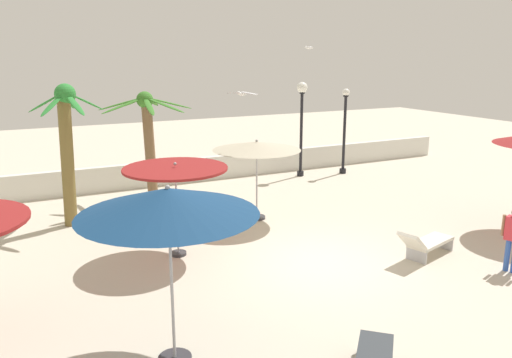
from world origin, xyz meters
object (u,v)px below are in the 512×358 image
Objects in this scene: palm_tree_0 at (67,139)px; seagull_1 at (242,93)px; lamp_post_0 at (345,127)px; patio_umbrella_1 at (168,203)px; patio_umbrella_3 at (257,147)px; patio_umbrella_0 at (175,172)px; lamp_post_1 at (302,113)px; palm_tree_1 at (148,131)px; lounge_chair_1 at (426,243)px; seagull_0 at (309,47)px.

seagull_1 is at bearing -21.39° from palm_tree_0.
lamp_post_0 is 3.39× the size of seagull_1.
palm_tree_0 is at bearing 158.61° from seagull_1.
patio_umbrella_1 is 7.65m from patio_umbrella_3.
patio_umbrella_0 is at bearing 71.17° from patio_umbrella_1.
seagull_1 reaches higher than lamp_post_0.
lamp_post_0 is 2.04m from lamp_post_1.
patio_umbrella_1 is at bearing -130.22° from lamp_post_1.
patio_umbrella_3 is at bearing -13.51° from seagull_1.
patio_umbrella_3 is 0.70× the size of palm_tree_1.
palm_tree_0 is 2.12× the size of lounge_chair_1.
patio_umbrella_1 is 1.13× the size of patio_umbrella_3.
lamp_post_1 reaches higher than lounge_chair_1.
palm_tree_0 is at bearing -156.07° from seagull_0.
lounge_chair_1 is (4.85, -7.83, -2.08)m from palm_tree_1.
lamp_post_1 is (-1.89, 0.39, 0.67)m from lamp_post_0.
lamp_post_0 is (8.54, 0.69, -0.48)m from palm_tree_1.
patio_umbrella_1 is at bearing -102.87° from palm_tree_1.
patio_umbrella_1 is 7.51m from lounge_chair_1.
patio_umbrella_1 is 2.86× the size of seagull_1.
lamp_post_1 reaches higher than patio_umbrella_0.
seagull_1 is (4.16, 6.21, 1.11)m from patio_umbrella_1.
palm_tree_0 reaches higher than lamp_post_0.
seagull_1 is (-6.62, -6.88, -1.41)m from seagull_0.
lamp_post_1 is at bearing 168.31° from lamp_post_0.
patio_umbrella_1 is at bearing -108.83° from patio_umbrella_0.
palm_tree_1 is (0.63, 4.92, 0.30)m from patio_umbrella_0.
palm_tree_0 is 1.10× the size of palm_tree_1.
lounge_chair_1 is 2.53× the size of seagull_0.
lamp_post_1 is at bearing 49.78° from patio_umbrella_1.
patio_umbrella_0 is 6.45m from lounge_chair_1.
lamp_post_0 is 4.52m from seagull_0.
patio_umbrella_1 is (-1.49, -4.38, 0.58)m from patio_umbrella_0.
patio_umbrella_3 is at bearing -134.48° from lamp_post_1.
seagull_1 is at bearing 34.54° from patio_umbrella_0.
patio_umbrella_1 is 0.73× the size of palm_tree_0.
palm_tree_0 is 3.94× the size of seagull_1.
seagull_1 reaches higher than patio_umbrella_3.
seagull_1 is at bearing 166.49° from patio_umbrella_3.
lamp_post_1 is (7.28, 6.00, 0.49)m from patio_umbrella_0.
seagull_1 is at bearing -137.95° from lamp_post_1.
patio_umbrella_3 is (3.09, 1.73, 0.09)m from patio_umbrella_0.
seagull_0 reaches higher than palm_tree_1.
lounge_chair_1 is at bearing -113.40° from lamp_post_0.
lamp_post_1 is 5.00× the size of seagull_0.
palm_tree_1 reaches higher than lamp_post_0.
patio_umbrella_3 is 1.65m from seagull_1.
palm_tree_1 reaches higher than patio_umbrella_1.
seagull_1 is at bearing -149.88° from lamp_post_0.
lamp_post_0 is at bearing -92.08° from seagull_0.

